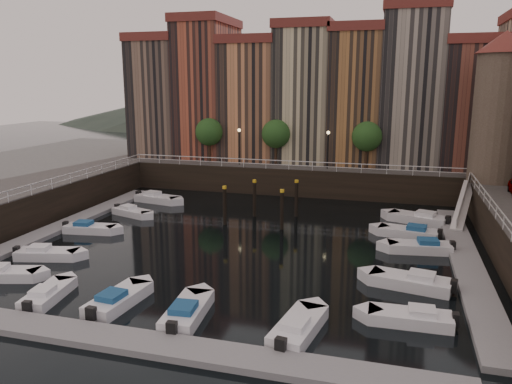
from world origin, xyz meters
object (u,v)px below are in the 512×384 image
(boat_left_0, at_px, (4,274))
(boat_left_2, at_px, (89,228))
(boat_left_1, at_px, (46,254))
(gangway, at_px, (463,202))
(corner_tower, at_px, (500,105))
(mooring_pilings, at_px, (265,204))

(boat_left_0, height_order, boat_left_2, boat_left_2)
(boat_left_1, bearing_deg, boat_left_2, 83.06)
(gangway, distance_m, boat_left_1, 34.60)
(corner_tower, xyz_separation_m, gangway, (-2.90, -4.50, -8.28))
(boat_left_1, xyz_separation_m, boat_left_2, (-0.76, 6.33, -0.01))
(corner_tower, xyz_separation_m, boat_left_2, (-33.19, -16.12, -9.85))
(gangway, relative_size, boat_left_1, 1.79)
(corner_tower, bearing_deg, mooring_pilings, -156.05)
(corner_tower, distance_m, gangway, 9.86)
(mooring_pilings, xyz_separation_m, boat_left_0, (-12.52, -17.54, -1.31))
(gangway, xyz_separation_m, boat_left_1, (-29.54, -17.95, -1.57))
(boat_left_1, bearing_deg, corner_tower, 20.92)
(gangway, bearing_deg, corner_tower, 57.20)
(corner_tower, distance_m, boat_left_0, 43.01)
(boat_left_1, bearing_deg, mooring_pilings, 33.69)
(corner_tower, relative_size, boat_left_2, 3.03)
(corner_tower, bearing_deg, boat_left_2, -154.09)
(mooring_pilings, bearing_deg, corner_tower, 23.95)
(corner_tower, relative_size, boat_left_0, 3.04)
(gangway, bearing_deg, boat_left_2, -159.01)
(mooring_pilings, bearing_deg, boat_left_1, -132.55)
(corner_tower, relative_size, gangway, 1.66)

